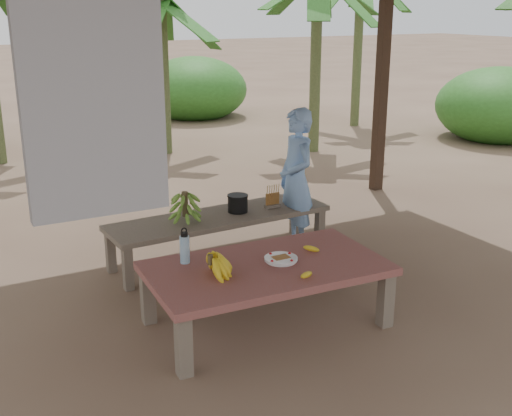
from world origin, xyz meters
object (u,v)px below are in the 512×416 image
bench (220,220)px  cooking_pot (238,204)px  water_flask (185,248)px  plate (281,259)px  ripe_banana_bunch (210,265)px  woman (296,180)px  work_table (266,273)px

bench → cooking_pot: size_ratio=11.44×
bench → water_flask: size_ratio=7.80×
water_flask → bench: bearing=53.3°
plate → water_flask: water_flask is taller
ripe_banana_bunch → cooking_pot: size_ratio=1.57×
plate → woman: bearing=54.3°
bench → cooking_pot: bearing=0.8°
ripe_banana_bunch → cooking_pot: 1.69m
bench → ripe_banana_bunch: 1.59m
ripe_banana_bunch → water_flask: 0.34m
bench → work_table: bearing=-103.3°
bench → water_flask: 1.35m
cooking_pot → ripe_banana_bunch: bearing=-123.4°
bench → plate: bearing=-98.1°
bench → plate: size_ratio=8.62×
bench → ripe_banana_bunch: ripe_banana_bunch is taller
plate → cooking_pot: 1.45m
ripe_banana_bunch → plate: bearing=0.4°
ripe_banana_bunch → cooking_pot: bearing=56.6°
plate → cooking_pot: cooking_pot is taller
bench → water_flask: (-0.80, -1.07, 0.22)m
woman → bench: bearing=-88.1°
ripe_banana_bunch → plate: 0.60m
woman → cooking_pot: bearing=-90.8°
bench → ripe_banana_bunch: (-0.73, -1.40, 0.20)m
water_flask → woman: woman is taller
work_table → woman: (1.08, 1.33, 0.28)m
plate → work_table: bearing=-177.8°
plate → woman: size_ratio=0.18×
water_flask → ripe_banana_bunch: bearing=-78.8°
water_flask → cooking_pot: 1.47m
work_table → bench: (0.27, 1.40, -0.04)m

